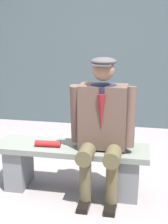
# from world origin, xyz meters

# --- Properties ---
(ground_plane) EXTENTS (30.00, 30.00, 0.00)m
(ground_plane) POSITION_xyz_m (0.00, 0.00, 0.00)
(ground_plane) COLOR gray
(bench) EXTENTS (1.50, 0.41, 0.47)m
(bench) POSITION_xyz_m (0.00, 0.00, 0.30)
(bench) COLOR slate
(bench) RESTS_ON ground
(seated_man) EXTENTS (0.61, 0.55, 1.34)m
(seated_man) POSITION_xyz_m (-0.30, 0.06, 0.73)
(seated_man) COLOR brown
(seated_man) RESTS_ON ground
(rolled_magazine) EXTENTS (0.25, 0.08, 0.06)m
(rolled_magazine) POSITION_xyz_m (0.22, 0.06, 0.50)
(rolled_magazine) COLOR #B21E1E
(rolled_magazine) RESTS_ON bench
(stadium_wall) EXTENTS (12.00, 0.24, 2.26)m
(stadium_wall) POSITION_xyz_m (0.00, -2.30, 1.13)
(stadium_wall) COLOR #455458
(stadium_wall) RESTS_ON ground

